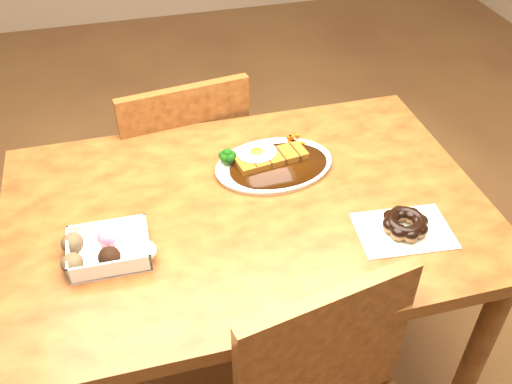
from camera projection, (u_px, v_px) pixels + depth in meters
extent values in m
plane|color=brown|center=(249.00, 373.00, 1.91)|extent=(6.00, 6.00, 0.00)
cube|color=#542610|center=(247.00, 212.00, 1.44)|extent=(1.20, 0.80, 0.04)
cylinder|color=#542610|center=(473.00, 362.00, 1.54)|extent=(0.06, 0.06, 0.71)
cylinder|color=#542610|center=(59.00, 258.00, 1.83)|extent=(0.06, 0.06, 0.71)
cylinder|color=#542610|center=(371.00, 202.00, 2.04)|extent=(0.06, 0.06, 0.71)
cube|color=#542610|center=(177.00, 171.00, 2.05)|extent=(0.47, 0.47, 0.04)
cylinder|color=#542610|center=(210.00, 180.00, 2.37)|extent=(0.04, 0.04, 0.41)
cylinder|color=#542610|center=(129.00, 201.00, 2.27)|extent=(0.04, 0.04, 0.41)
cylinder|color=#542610|center=(239.00, 233.00, 2.13)|extent=(0.04, 0.04, 0.41)
cylinder|color=#542610|center=(151.00, 259.00, 2.03)|extent=(0.04, 0.04, 0.41)
cube|color=#542610|center=(188.00, 145.00, 1.77)|extent=(0.40, 0.08, 0.40)
cube|color=#542610|center=(324.00, 357.00, 1.19)|extent=(0.40, 0.11, 0.40)
ellipsoid|color=white|center=(274.00, 165.00, 1.54)|extent=(0.33, 0.25, 0.01)
ellipsoid|color=black|center=(278.00, 166.00, 1.53)|extent=(0.28, 0.21, 0.01)
cube|color=#6B380C|center=(272.00, 159.00, 1.53)|extent=(0.20, 0.10, 0.02)
ellipsoid|color=white|center=(257.00, 152.00, 1.53)|extent=(0.12, 0.10, 0.01)
ellipsoid|color=#FFB214|center=(257.00, 152.00, 1.53)|extent=(0.04, 0.04, 0.02)
cube|color=white|center=(109.00, 248.00, 1.28)|extent=(0.18, 0.14, 0.05)
ellipsoid|color=black|center=(72.00, 263.00, 1.24)|extent=(0.05, 0.05, 0.05)
ellipsoid|color=black|center=(109.00, 257.00, 1.25)|extent=(0.05, 0.05, 0.05)
ellipsoid|color=beige|center=(146.00, 251.00, 1.27)|extent=(0.05, 0.05, 0.05)
ellipsoid|color=black|center=(72.00, 243.00, 1.29)|extent=(0.05, 0.05, 0.05)
ellipsoid|color=pink|center=(108.00, 237.00, 1.30)|extent=(0.05, 0.05, 0.05)
cube|color=silver|center=(403.00, 231.00, 1.36)|extent=(0.24, 0.18, 0.00)
torus|color=olive|center=(405.00, 225.00, 1.34)|extent=(0.12, 0.12, 0.04)
torus|color=black|center=(406.00, 221.00, 1.34)|extent=(0.11, 0.11, 0.03)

